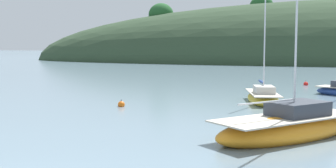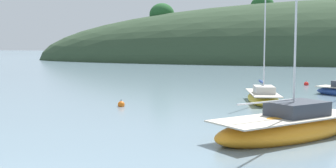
# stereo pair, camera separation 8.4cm
# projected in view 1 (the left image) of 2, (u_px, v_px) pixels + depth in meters

# --- Properties ---
(sailboat_teal_outer) EXTENTS (6.96, 7.32, 9.73)m
(sailboat_teal_outer) POSITION_uv_depth(u_px,v_px,m) (288.00, 127.00, 18.48)
(sailboat_teal_outer) COLOR orange
(sailboat_teal_outer) RESTS_ON ground
(sailboat_grey_yawl) EXTENTS (2.98, 5.88, 8.29)m
(sailboat_grey_yawl) POSITION_uv_depth(u_px,v_px,m) (263.00, 97.00, 29.38)
(sailboat_grey_yawl) COLOR gold
(sailboat_grey_yawl) RESTS_ON ground
(mooring_buoy_channel) EXTENTS (0.44, 0.44, 0.54)m
(mooring_buoy_channel) POSITION_uv_depth(u_px,v_px,m) (121.00, 105.00, 27.59)
(mooring_buoy_channel) COLOR orange
(mooring_buoy_channel) RESTS_ON ground
(mooring_buoy_outer) EXTENTS (0.44, 0.44, 0.54)m
(mooring_buoy_outer) POSITION_uv_depth(u_px,v_px,m) (306.00, 84.00, 41.49)
(mooring_buoy_outer) COLOR red
(mooring_buoy_outer) RESTS_ON ground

